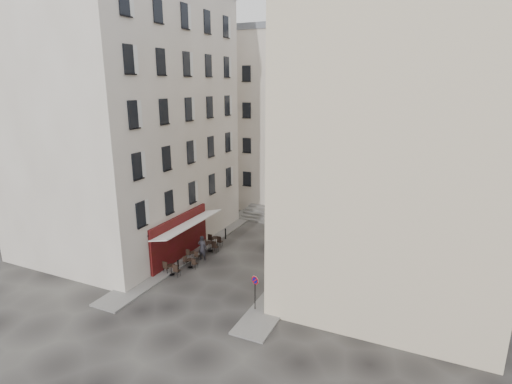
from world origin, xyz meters
The scene contains 18 objects.
ground centered at (0.00, 0.00, 0.00)m, with size 90.00×90.00×0.00m, color black.
sidewalk_left centered at (-4.50, 4.00, 0.06)m, with size 2.00×22.00×0.12m, color slate.
sidewalk_right centered at (4.50, 3.00, 0.06)m, with size 2.00×18.00×0.12m, color slate.
building_left centered at (-10.50, 3.00, 10.31)m, with size 12.20×16.20×20.60m.
building_right centered at (10.50, 3.50, 9.31)m, with size 12.20×14.20×18.60m.
building_back centered at (-1.00, 19.00, 9.31)m, with size 18.20×10.20×18.60m.
cafe_storefront centered at (-4.32, 1.00, 1.88)m, with size 1.74×7.30×3.50m.
stone_steps centered at (0.00, 12.57, 0.40)m, with size 9.00×3.15×0.80m.
bollard_near centered at (-3.25, -1.00, 0.53)m, with size 0.12×0.12×0.98m.
bollard_mid centered at (-3.25, 2.50, 0.53)m, with size 0.12×0.12×0.98m.
bollard_far centered at (-3.25, 6.00, 0.53)m, with size 0.12×0.12×0.98m.
no_parking_sign centered at (3.81, -3.28, 1.59)m, with size 0.49×0.20×2.24m.
bistro_table_a centered at (-3.40, -1.54, 0.48)m, with size 1.33×0.62×0.94m.
bistro_table_b centered at (-2.89, 0.02, 0.41)m, with size 1.15×0.54×0.81m.
bistro_table_c centered at (-3.43, 1.21, 0.41)m, with size 1.14×0.53×0.80m.
bistro_table_d centered at (-3.09, 3.17, 0.50)m, with size 1.39×0.65×0.98m.
bistro_table_e centered at (-3.29, 4.36, 0.47)m, with size 1.30×0.61×0.92m.
pedestrian centered at (-2.81, 1.56, 0.98)m, with size 0.71×0.47×1.95m, color black.
Camera 1 is at (12.57, -22.36, 12.96)m, focal length 28.00 mm.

